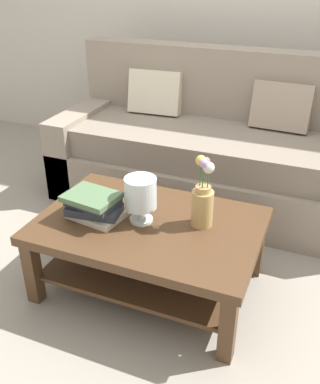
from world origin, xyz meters
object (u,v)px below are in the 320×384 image
(couch, at_px, (211,152))
(book_stack_main, at_px, (94,206))
(coffee_table, at_px, (149,240))
(flower_pitcher, at_px, (203,200))
(glass_hurricane_vase, at_px, (141,195))

(couch, relative_size, book_stack_main, 7.24)
(book_stack_main, bearing_deg, couch, 76.69)
(coffee_table, distance_m, flower_pitcher, 0.37)
(glass_hurricane_vase, xyz_separation_m, flower_pitcher, (0.30, 0.08, -0.01))
(couch, bearing_deg, coffee_table, -90.27)
(couch, height_order, flower_pitcher, couch)
(book_stack_main, xyz_separation_m, glass_hurricane_vase, (0.24, 0.07, 0.08))
(glass_hurricane_vase, height_order, flower_pitcher, flower_pitcher)
(coffee_table, relative_size, book_stack_main, 3.75)
(couch, height_order, coffee_table, couch)
(book_stack_main, bearing_deg, coffee_table, 14.04)
(couch, xyz_separation_m, coffee_table, (-0.01, -1.13, -0.06))
(coffee_table, height_order, glass_hurricane_vase, glass_hurricane_vase)
(coffee_table, relative_size, flower_pitcher, 3.01)
(flower_pitcher, bearing_deg, glass_hurricane_vase, -164.50)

